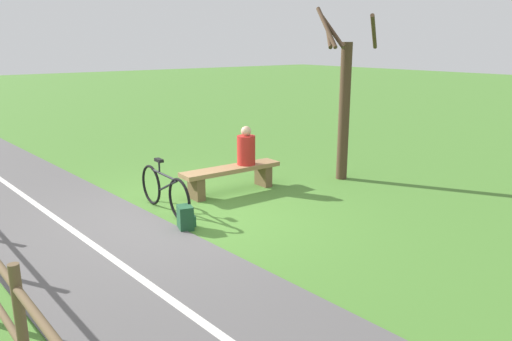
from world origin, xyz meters
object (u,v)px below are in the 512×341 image
at_px(bicycle, 164,191).
at_px(tree_mid_field, 344,101).
at_px(person_seated, 246,148).
at_px(backpack, 186,218).
at_px(bench, 231,174).

distance_m(bicycle, tree_mid_field, 4.00).
distance_m(person_seated, bicycle, 1.90).
xyz_separation_m(backpack, tree_mid_field, (-3.92, -0.52, 1.41)).
relative_size(bicycle, backpack, 4.73).
height_order(bench, person_seated, person_seated).
height_order(backpack, tree_mid_field, tree_mid_field).
bearing_deg(person_seated, bench, 0.00).
bearing_deg(backpack, bicycle, -97.98).
xyz_separation_m(bench, backpack, (1.63, 1.13, -0.16)).
height_order(person_seated, bicycle, person_seated).
relative_size(bicycle, tree_mid_field, 0.51).
height_order(person_seated, tree_mid_field, tree_mid_field).
xyz_separation_m(person_seated, bicycle, (1.84, 0.24, -0.42)).
bearing_deg(backpack, bench, -145.13).
distance_m(person_seated, tree_mid_field, 2.19).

